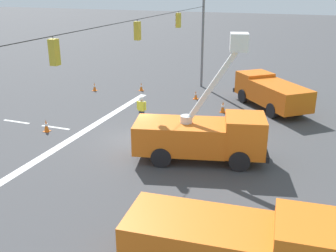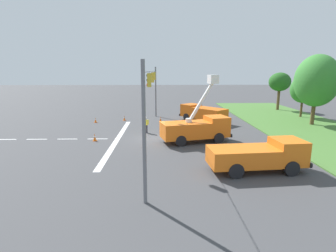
# 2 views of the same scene
# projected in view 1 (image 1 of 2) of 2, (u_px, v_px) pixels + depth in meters

# --- Properties ---
(ground_plane) EXTENTS (200.00, 200.00, 0.00)m
(ground_plane) POSITION_uv_depth(u_px,v_px,m) (137.00, 139.00, 22.37)
(ground_plane) COLOR #424244
(lane_markings) EXTENTS (17.60, 15.25, 0.01)m
(lane_markings) POSITION_uv_depth(u_px,v_px,m) (63.00, 128.00, 24.04)
(lane_markings) COLOR silver
(lane_markings) RESTS_ON ground
(signal_gantry) EXTENTS (26.20, 0.33, 7.20)m
(signal_gantry) POSITION_uv_depth(u_px,v_px,m) (136.00, 62.00, 20.88)
(signal_gantry) COLOR slate
(signal_gantry) RESTS_ON ground
(utility_truck_bucket_lift) EXTENTS (3.83, 6.88, 6.29)m
(utility_truck_bucket_lift) POSITION_uv_depth(u_px,v_px,m) (203.00, 134.00, 19.36)
(utility_truck_bucket_lift) COLOR orange
(utility_truck_bucket_lift) RESTS_ON ground
(utility_truck_support_near) EXTENTS (6.49, 6.04, 2.15)m
(utility_truck_support_near) POSITION_uv_depth(u_px,v_px,m) (271.00, 92.00, 27.50)
(utility_truck_support_near) COLOR orange
(utility_truck_support_near) RESTS_ON ground
(utility_truck_support_far) EXTENTS (2.83, 6.70, 2.15)m
(utility_truck_support_far) POSITION_uv_depth(u_px,v_px,m) (237.00, 241.00, 11.76)
(utility_truck_support_far) COLOR orange
(utility_truck_support_far) RESTS_ON ground
(road_worker) EXTENTS (0.26, 0.65, 1.77)m
(road_worker) POSITION_uv_depth(u_px,v_px,m) (142.00, 108.00, 24.58)
(road_worker) COLOR #383842
(road_worker) RESTS_ON ground
(traffic_cone_foreground_left) EXTENTS (0.36, 0.36, 0.69)m
(traffic_cone_foreground_left) POSITION_uv_depth(u_px,v_px,m) (94.00, 87.00, 32.30)
(traffic_cone_foreground_left) COLOR orange
(traffic_cone_foreground_left) RESTS_ON ground
(traffic_cone_foreground_right) EXTENTS (0.36, 0.36, 0.68)m
(traffic_cone_foreground_right) POSITION_uv_depth(u_px,v_px,m) (141.00, 87.00, 32.36)
(traffic_cone_foreground_right) COLOR orange
(traffic_cone_foreground_right) RESTS_ON ground
(traffic_cone_mid_left) EXTENTS (0.36, 0.36, 0.81)m
(traffic_cone_mid_left) POSITION_uv_depth(u_px,v_px,m) (223.00, 107.00, 26.89)
(traffic_cone_mid_left) COLOR orange
(traffic_cone_mid_left) RESTS_ON ground
(traffic_cone_mid_right) EXTENTS (0.36, 0.36, 0.66)m
(traffic_cone_mid_right) POSITION_uv_depth(u_px,v_px,m) (196.00, 95.00, 30.01)
(traffic_cone_mid_right) COLOR orange
(traffic_cone_mid_right) RESTS_ON ground
(traffic_cone_near_bucket) EXTENTS (0.36, 0.36, 0.75)m
(traffic_cone_near_bucket) POSITION_uv_depth(u_px,v_px,m) (46.00, 126.00, 23.44)
(traffic_cone_near_bucket) COLOR orange
(traffic_cone_near_bucket) RESTS_ON ground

